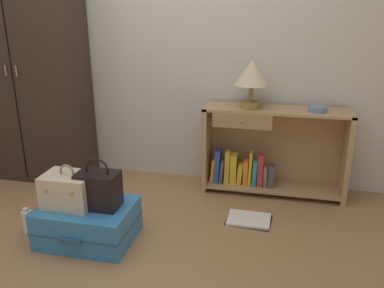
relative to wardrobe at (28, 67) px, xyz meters
The scene contains 11 objects.
ground_plane 1.99m from the wardrobe, 44.74° to the right, with size 9.00×9.00×0.00m, color #9E7047.
back_wall 1.28m from the wardrobe, 13.64° to the left, with size 6.40×0.10×2.60m, color beige.
wardrobe is the anchor object (origin of this frame).
bookshelf 2.22m from the wardrobe, ahead, with size 1.18×0.33×0.74m.
table_lamp 1.96m from the wardrobe, ahead, with size 0.28×0.28×0.39m.
bowl 2.50m from the wardrobe, ahead, with size 0.15×0.15×0.04m, color slate.
suitcase_large 1.63m from the wardrobe, 44.77° to the right, with size 0.62×0.48×0.26m.
train_case 1.46m from the wardrobe, 48.59° to the right, with size 0.32×0.25×0.29m.
handbag 1.57m from the wardrobe, 41.88° to the right, with size 0.27×0.18×0.35m.
bottle 1.45m from the wardrobe, 62.37° to the right, with size 0.06×0.06×0.19m.
open_book_on_floor 2.32m from the wardrobe, 13.18° to the right, with size 0.35×0.27×0.02m.
Camera 1 is at (0.97, -1.93, 1.52)m, focal length 37.22 mm.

